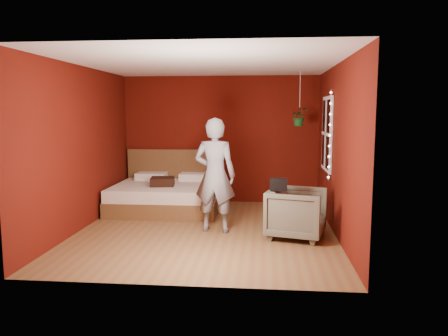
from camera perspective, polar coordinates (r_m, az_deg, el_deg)
floor at (r=7.03m, az=-2.30°, el=-8.11°), size 4.50×4.50×0.00m
room_walls at (r=6.78m, az=-2.37°, el=5.70°), size 4.04×4.54×2.62m
window at (r=7.70m, az=13.27°, el=4.38°), size 0.05×0.97×1.27m
fairy_lights at (r=7.17m, az=13.64°, el=4.16°), size 0.04×0.04×1.45m
bed at (r=8.52m, az=-7.31°, el=-3.45°), size 1.99×1.70×1.10m
person at (r=6.78m, az=-1.20°, el=-0.96°), size 0.70×0.51×1.79m
armchair at (r=6.62m, az=9.47°, el=-5.85°), size 1.00×0.98×0.75m
handbag at (r=6.35m, az=7.12°, el=-2.12°), size 0.25×0.13×0.18m
throw_pillow at (r=8.26m, az=-8.03°, el=-1.76°), size 0.49×0.49×0.15m
hanging_plant at (r=8.21m, az=9.83°, el=6.61°), size 0.33×0.29×0.99m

